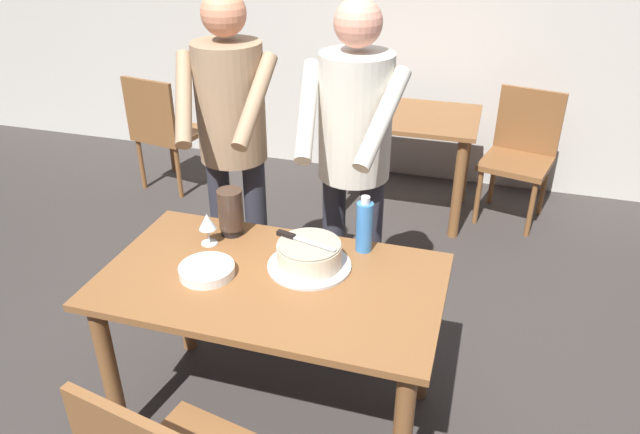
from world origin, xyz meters
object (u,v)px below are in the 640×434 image
plate_stack (207,270)px  water_bottle (364,226)px  person_standing_beside (232,134)px  cake_knife (294,237)px  background_table (403,136)px  wine_glass_near (207,222)px  person_cutting_cake (354,150)px  hurricane_lamp (231,212)px  background_chair_0 (164,129)px  cake_on_platter (309,256)px  main_dining_table (272,305)px  background_chair_2 (520,151)px

plate_stack → water_bottle: water_bottle is taller
water_bottle → person_standing_beside: (-0.72, 0.32, 0.21)m
cake_knife → background_table: size_ratio=0.27×
background_table → cake_knife: bearing=-93.5°
water_bottle → wine_glass_near: bearing=-167.7°
person_cutting_cake → background_table: size_ratio=1.72×
wine_glass_near → person_cutting_cake: 0.71m
hurricane_lamp → background_chair_0: size_ratio=0.23×
person_cutting_cake → background_table: (-0.01, 1.53, -0.50)m
cake_on_platter → wine_glass_near: wine_glass_near is taller
cake_knife → person_cutting_cake: (0.13, 0.46, 0.21)m
hurricane_lamp → plate_stack: bearing=-83.4°
hurricane_lamp → person_standing_beside: size_ratio=0.12×
main_dining_table → background_table: main_dining_table is taller
wine_glass_near → water_bottle: (0.65, 0.14, 0.01)m
cake_on_platter → cake_knife: bearing=165.1°
hurricane_lamp → main_dining_table: bearing=-43.9°
main_dining_table → background_table: 2.13m
cake_on_platter → background_chair_0: (-1.75, 1.86, -0.31)m
person_standing_beside → background_table: 1.68m
main_dining_table → background_chair_2: bearing=67.0°
background_chair_0 → hurricane_lamp: bearing=-51.7°
main_dining_table → cake_knife: (0.05, 0.14, 0.25)m
water_bottle → plate_stack: bearing=-146.8°
background_table → cake_on_platter: bearing=-91.5°
water_bottle → background_table: water_bottle is taller
cake_on_platter → person_cutting_cake: person_cutting_cake is taller
wine_glass_near → background_chair_0: 2.25m
plate_stack → person_cutting_cake: 0.83m
main_dining_table → cake_on_platter: (0.12, 0.12, 0.18)m
wine_glass_near → background_chair_0: size_ratio=0.16×
person_standing_beside → hurricane_lamp: bearing=-69.2°
person_cutting_cake → plate_stack: bearing=-123.6°
person_cutting_cake → background_table: 1.60m
cake_on_platter → water_bottle: bearing=46.7°
cake_on_platter → background_chair_2: background_chair_2 is taller
cake_knife → background_chair_2: size_ratio=0.30×
wine_glass_near → hurricane_lamp: (0.06, 0.11, 0.00)m
hurricane_lamp → background_table: hurricane_lamp is taller
person_standing_beside → wine_glass_near: bearing=-80.9°
cake_on_platter → cake_knife: (-0.07, 0.02, 0.06)m
wine_glass_near → hurricane_lamp: hurricane_lamp is taller
plate_stack → background_table: 2.22m
wine_glass_near → background_chair_0: bearing=125.4°
cake_on_platter → person_standing_beside: (-0.54, 0.51, 0.27)m
main_dining_table → plate_stack: plate_stack is taller
hurricane_lamp → background_chair_0: (-1.34, 1.70, -0.37)m
background_chair_2 → hurricane_lamp: bearing=-122.0°
hurricane_lamp → background_chair_2: hurricane_lamp is taller
wine_glass_near → background_chair_0: (-1.28, 1.81, -0.36)m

